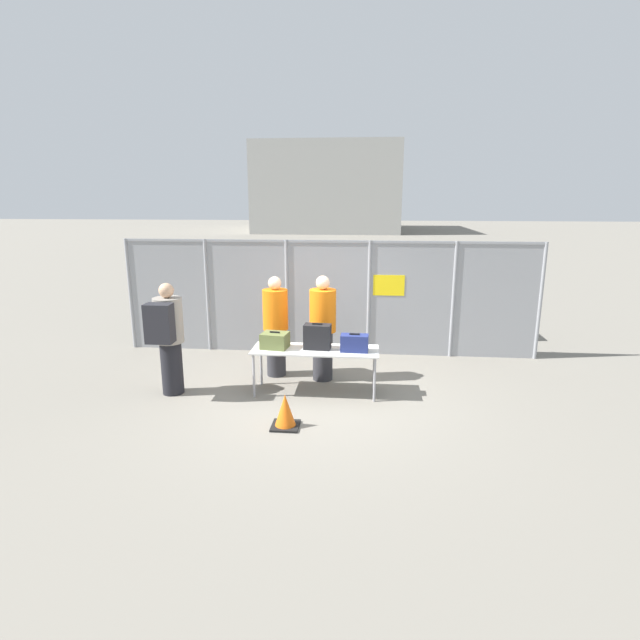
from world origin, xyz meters
The scene contains 12 objects.
ground_plane centered at (0.00, 0.00, 0.00)m, with size 120.00×120.00×0.00m, color slate.
fence_section centered at (0.01, 2.31, 1.17)m, with size 8.13×0.07×2.25m.
inspection_table centered at (-0.03, 0.19, 0.67)m, with size 1.99×0.67×0.73m.
suitcase_olive centered at (-0.67, 0.20, 0.85)m, with size 0.45×0.39×0.27m.
suitcase_black centered at (0.01, 0.21, 0.92)m, with size 0.43×0.25×0.42m.
suitcase_navy centered at (0.59, 0.13, 0.86)m, with size 0.43×0.23×0.29m.
traveler_hooded centered at (-2.29, -0.10, 0.98)m, with size 0.44×0.68×1.78m.
security_worker_near centered at (0.04, 0.80, 0.93)m, with size 0.44×0.44×1.79m.
security_worker_far centered at (-0.79, 0.94, 0.90)m, with size 0.43×0.43×1.75m.
utility_trailer centered at (2.34, 4.13, 0.42)m, with size 4.30×2.16×0.71m.
distant_hangar centered at (-2.82, 40.64, 3.79)m, with size 12.51×13.05×7.58m.
traffic_cone centered at (-0.31, -1.08, 0.22)m, with size 0.38×0.38×0.47m.
Camera 1 is at (0.75, -7.26, 3.05)m, focal length 28.00 mm.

